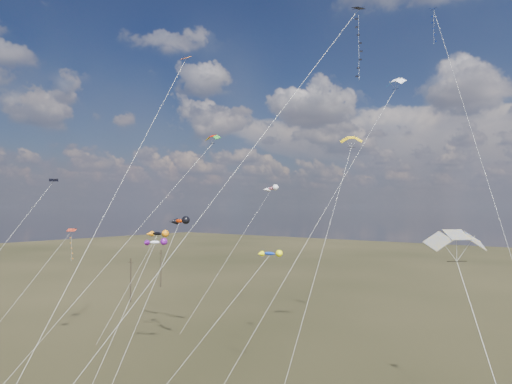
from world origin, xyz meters
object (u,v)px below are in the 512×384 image
Objects in this scene: utility_pole_near at (131,280)px; parafoil_yellow at (351,139)px; novelty_black_orange at (157,234)px; diamond_black_high at (342,63)px; utility_pole_far at (161,268)px.

parafoil_yellow is (44.92, -2.36, 21.41)m from utility_pole_near.
utility_pole_near is 0.57× the size of novelty_black_orange.
parafoil_yellow is at bearing -3.00° from utility_pole_near.
diamond_black_high is at bearing -13.49° from novelty_black_orange.
diamond_black_high reaches higher than utility_pole_near.
utility_pole_near is 22.99m from novelty_black_orange.
novelty_black_orange is (-26.33, -7.30, -11.94)m from parafoil_yellow.
diamond_black_high is at bearing -66.92° from parafoil_yellow.
parafoil_yellow reaches higher than utility_pole_far.
diamond_black_high reaches higher than utility_pole_far.
parafoil_yellow is 1.86× the size of novelty_black_orange.
parafoil_yellow reaches higher than novelty_black_orange.
novelty_black_orange is at bearing 166.51° from diamond_black_high.
diamond_black_high is at bearing -27.96° from utility_pole_far.
diamond_black_high is 1.32× the size of parafoil_yellow.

